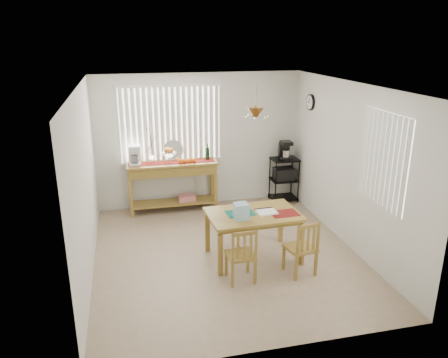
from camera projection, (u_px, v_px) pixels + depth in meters
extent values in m
cube|color=tan|center=(226.00, 254.00, 6.85)|extent=(4.00, 4.50, 0.01)
cube|color=silver|center=(199.00, 140.00, 8.57)|extent=(4.00, 0.10, 2.60)
cube|color=silver|center=(279.00, 244.00, 4.31)|extent=(4.00, 0.10, 2.60)
cube|color=silver|center=(81.00, 185.00, 6.00)|extent=(0.10, 4.50, 2.60)
cube|color=silver|center=(352.00, 166.00, 6.88)|extent=(0.10, 4.50, 2.60)
cube|color=white|center=(226.00, 82.00, 6.01)|extent=(4.00, 4.50, 0.10)
cube|color=white|center=(171.00, 124.00, 8.29)|extent=(1.90, 0.01, 1.40)
cube|color=white|center=(122.00, 126.00, 8.08)|extent=(0.07, 0.03, 1.40)
cube|color=white|center=(128.00, 126.00, 8.11)|extent=(0.07, 0.03, 1.40)
cube|color=white|center=(134.00, 126.00, 8.13)|extent=(0.07, 0.03, 1.40)
cube|color=white|center=(140.00, 126.00, 8.15)|extent=(0.07, 0.03, 1.40)
cube|color=white|center=(145.00, 125.00, 8.17)|extent=(0.07, 0.03, 1.40)
cube|color=white|center=(151.00, 125.00, 8.20)|extent=(0.07, 0.03, 1.40)
cube|color=white|center=(157.00, 125.00, 8.22)|extent=(0.07, 0.03, 1.40)
cube|color=white|center=(162.00, 125.00, 8.24)|extent=(0.07, 0.03, 1.40)
cube|color=white|center=(168.00, 124.00, 8.27)|extent=(0.07, 0.03, 1.40)
cube|color=white|center=(173.00, 124.00, 8.29)|extent=(0.07, 0.03, 1.40)
cube|color=white|center=(179.00, 124.00, 8.31)|extent=(0.07, 0.03, 1.40)
cube|color=white|center=(184.00, 124.00, 8.33)|extent=(0.07, 0.03, 1.40)
cube|color=white|center=(190.00, 123.00, 8.36)|extent=(0.07, 0.03, 1.40)
cube|color=white|center=(195.00, 123.00, 8.38)|extent=(0.07, 0.03, 1.40)
cube|color=white|center=(201.00, 123.00, 8.40)|extent=(0.07, 0.03, 1.40)
cube|color=white|center=(206.00, 123.00, 8.42)|extent=(0.07, 0.03, 1.40)
cube|color=white|center=(211.00, 122.00, 8.45)|extent=(0.07, 0.03, 1.40)
cube|color=white|center=(217.00, 122.00, 8.47)|extent=(0.07, 0.03, 1.40)
cube|color=white|center=(172.00, 161.00, 8.49)|extent=(1.98, 0.06, 0.06)
cube|color=white|center=(169.00, 85.00, 8.03)|extent=(1.98, 0.06, 0.06)
cube|color=white|center=(384.00, 160.00, 5.93)|extent=(0.01, 1.10, 1.30)
cube|color=white|center=(405.00, 170.00, 5.47)|extent=(0.03, 0.07, 1.30)
cube|color=white|center=(400.00, 168.00, 5.57)|extent=(0.03, 0.07, 1.30)
cube|color=white|center=(395.00, 166.00, 5.67)|extent=(0.03, 0.07, 1.30)
cube|color=white|center=(390.00, 163.00, 5.77)|extent=(0.03, 0.07, 1.30)
cube|color=white|center=(385.00, 161.00, 5.87)|extent=(0.03, 0.07, 1.30)
cube|color=white|center=(381.00, 159.00, 5.98)|extent=(0.03, 0.07, 1.30)
cube|color=white|center=(376.00, 157.00, 6.08)|extent=(0.03, 0.07, 1.30)
cube|color=white|center=(372.00, 155.00, 6.18)|extent=(0.03, 0.07, 1.30)
cube|color=white|center=(368.00, 153.00, 6.28)|extent=(0.03, 0.07, 1.30)
cube|color=white|center=(364.00, 151.00, 6.38)|extent=(0.03, 0.07, 1.30)
cylinder|color=black|center=(311.00, 102.00, 8.05)|extent=(0.04, 0.30, 0.30)
cylinder|color=white|center=(309.00, 102.00, 8.05)|extent=(0.01, 0.25, 0.25)
cylinder|color=brown|center=(256.00, 99.00, 5.99)|extent=(0.01, 0.01, 0.34)
cone|color=brown|center=(256.00, 112.00, 6.05)|extent=(0.24, 0.24, 0.14)
sphere|color=white|center=(267.00, 116.00, 6.10)|extent=(0.05, 0.05, 0.05)
sphere|color=white|center=(258.00, 114.00, 6.21)|extent=(0.05, 0.05, 0.05)
sphere|color=white|center=(247.00, 115.00, 6.18)|extent=(0.05, 0.05, 0.05)
sphere|color=white|center=(245.00, 117.00, 6.03)|extent=(0.05, 0.05, 0.05)
sphere|color=white|center=(253.00, 118.00, 5.92)|extent=(0.05, 0.05, 0.05)
sphere|color=white|center=(264.00, 118.00, 5.96)|extent=(0.05, 0.05, 0.05)
cube|color=olive|center=(172.00, 164.00, 8.27)|extent=(1.71, 0.48, 0.04)
cube|color=olive|center=(172.00, 170.00, 8.30)|extent=(1.65, 0.44, 0.17)
cube|color=olive|center=(131.00, 199.00, 8.10)|extent=(0.06, 0.06, 0.74)
cube|color=olive|center=(216.00, 192.00, 8.45)|extent=(0.06, 0.06, 0.74)
cube|color=olive|center=(131.00, 192.00, 8.45)|extent=(0.06, 0.06, 0.74)
cube|color=olive|center=(212.00, 186.00, 8.79)|extent=(0.06, 0.06, 0.74)
cube|color=olive|center=(174.00, 202.00, 8.51)|extent=(1.59, 0.42, 0.03)
cube|color=red|center=(187.00, 198.00, 8.55)|extent=(0.32, 0.24, 0.11)
cube|color=maroon|center=(172.00, 162.00, 8.26)|extent=(1.63, 0.27, 0.01)
cube|color=white|center=(135.00, 164.00, 8.10)|extent=(0.21, 0.26, 0.05)
cube|color=white|center=(134.00, 155.00, 8.14)|extent=(0.21, 0.09, 0.32)
cube|color=white|center=(134.00, 148.00, 7.99)|extent=(0.21, 0.24, 0.07)
cylinder|color=white|center=(135.00, 159.00, 8.04)|extent=(0.14, 0.14, 0.14)
cylinder|color=white|center=(169.00, 160.00, 8.21)|extent=(0.05, 0.05, 0.11)
cone|color=white|center=(169.00, 155.00, 8.18)|extent=(0.28, 0.28, 0.10)
sphere|color=#AF3117|center=(172.00, 150.00, 8.16)|extent=(0.09, 0.09, 0.09)
sphere|color=#AF3117|center=(168.00, 150.00, 8.20)|extent=(0.09, 0.09, 0.09)
sphere|color=#AF3117|center=(166.00, 151.00, 8.14)|extent=(0.09, 0.09, 0.09)
sphere|color=#AF3117|center=(169.00, 151.00, 8.10)|extent=(0.09, 0.09, 0.09)
sphere|color=orange|center=(180.00, 161.00, 8.20)|extent=(0.09, 0.09, 0.09)
sphere|color=orange|center=(185.00, 161.00, 8.22)|extent=(0.09, 0.09, 0.09)
sphere|color=orange|center=(189.00, 161.00, 8.24)|extent=(0.09, 0.09, 0.09)
sphere|color=orange|center=(194.00, 160.00, 8.25)|extent=(0.09, 0.09, 0.09)
cylinder|color=silver|center=(173.00, 150.00, 8.40)|extent=(0.39, 0.10, 0.38)
cylinder|color=white|center=(152.00, 159.00, 8.20)|extent=(0.09, 0.09, 0.15)
cylinder|color=#4C3823|center=(151.00, 143.00, 8.11)|extent=(0.09, 0.04, 0.48)
cylinder|color=#4C3823|center=(151.00, 141.00, 8.10)|extent=(0.15, 0.06, 0.52)
cylinder|color=#4C3823|center=(151.00, 144.00, 8.11)|extent=(0.19, 0.08, 0.39)
cylinder|color=#4C3823|center=(151.00, 140.00, 8.09)|extent=(0.06, 0.03, 0.59)
cylinder|color=#4C3823|center=(151.00, 145.00, 8.12)|extent=(0.23, 0.11, 0.33)
cylinder|color=black|center=(207.00, 153.00, 8.42)|extent=(0.08, 0.08, 0.25)
cylinder|color=black|center=(207.00, 145.00, 8.37)|extent=(0.03, 0.03, 0.09)
cylinder|color=black|center=(276.00, 183.00, 8.69)|extent=(0.03, 0.03, 0.90)
cylinder|color=black|center=(299.00, 182.00, 8.80)|extent=(0.03, 0.03, 0.90)
cylinder|color=black|center=(270.00, 178.00, 9.04)|extent=(0.03, 0.03, 0.90)
cylinder|color=black|center=(292.00, 176.00, 9.15)|extent=(0.03, 0.03, 0.90)
cube|color=black|center=(285.00, 159.00, 8.79)|extent=(0.53, 0.42, 0.03)
cube|color=black|center=(284.00, 180.00, 8.92)|extent=(0.53, 0.42, 0.03)
cube|color=black|center=(283.00, 197.00, 9.04)|extent=(0.53, 0.42, 0.03)
cube|color=black|center=(284.00, 174.00, 8.88)|extent=(0.40, 0.32, 0.23)
cube|color=black|center=(285.00, 158.00, 8.75)|extent=(0.21, 0.25, 0.05)
cube|color=black|center=(284.00, 150.00, 8.79)|extent=(0.21, 0.08, 0.32)
cube|color=black|center=(286.00, 143.00, 8.66)|extent=(0.21, 0.23, 0.07)
cylinder|color=silver|center=(286.00, 153.00, 8.71)|extent=(0.14, 0.14, 0.14)
cube|color=olive|center=(253.00, 214.00, 6.54)|extent=(1.40, 0.94, 0.04)
cube|color=olive|center=(253.00, 217.00, 6.55)|extent=(1.30, 0.84, 0.06)
cube|color=olive|center=(220.00, 255.00, 6.15)|extent=(0.07, 0.07, 0.63)
cube|color=olive|center=(301.00, 244.00, 6.48)|extent=(0.07, 0.07, 0.63)
cube|color=olive|center=(207.00, 233.00, 6.84)|extent=(0.07, 0.07, 0.63)
cube|color=olive|center=(281.00, 224.00, 7.17)|extent=(0.07, 0.07, 0.63)
cube|color=#12655C|center=(240.00, 213.00, 6.52)|extent=(0.42, 0.31, 0.01)
cube|color=maroon|center=(284.00, 213.00, 6.51)|extent=(0.42, 0.31, 0.01)
cube|color=white|center=(267.00, 212.00, 6.53)|extent=(0.30, 0.25, 0.02)
cube|color=black|center=(264.00, 209.00, 6.65)|extent=(0.29, 0.04, 0.03)
cube|color=#94C4D8|center=(241.00, 211.00, 6.30)|extent=(0.20, 0.20, 0.23)
cube|color=olive|center=(241.00, 255.00, 6.00)|extent=(0.39, 0.39, 0.04)
cube|color=olive|center=(248.00, 261.00, 6.25)|extent=(0.04, 0.04, 0.37)
cube|color=olive|center=(226.00, 264.00, 6.18)|extent=(0.04, 0.04, 0.37)
cube|color=olive|center=(255.00, 272.00, 5.96)|extent=(0.04, 0.04, 0.37)
cube|color=olive|center=(232.00, 275.00, 5.88)|extent=(0.04, 0.04, 0.37)
cube|color=olive|center=(256.00, 245.00, 5.82)|extent=(0.03, 0.03, 0.41)
cube|color=olive|center=(233.00, 247.00, 5.74)|extent=(0.03, 0.03, 0.41)
cube|color=olive|center=(245.00, 234.00, 5.72)|extent=(0.34, 0.04, 0.05)
cube|color=olive|center=(251.00, 247.00, 5.80)|extent=(0.04, 0.02, 0.33)
cube|color=olive|center=(244.00, 247.00, 5.78)|extent=(0.04, 0.02, 0.33)
cube|color=olive|center=(238.00, 248.00, 5.76)|extent=(0.04, 0.02, 0.33)
cube|color=olive|center=(300.00, 248.00, 6.19)|extent=(0.45, 0.45, 0.04)
cube|color=olive|center=(303.00, 254.00, 6.46)|extent=(0.04, 0.04, 0.37)
cube|color=olive|center=(284.00, 258.00, 6.33)|extent=(0.04, 0.04, 0.37)
cube|color=olive|center=(316.00, 264.00, 6.17)|extent=(0.04, 0.04, 0.37)
cube|color=olive|center=(296.00, 269.00, 6.04)|extent=(0.04, 0.04, 0.37)
cube|color=olive|center=(318.00, 236.00, 6.03)|extent=(0.04, 0.04, 0.42)
cube|color=olive|center=(298.00, 241.00, 5.90)|extent=(0.04, 0.04, 0.42)
cube|color=olive|center=(309.00, 226.00, 5.91)|extent=(0.35, 0.09, 0.05)
cube|color=olive|center=(314.00, 239.00, 6.01)|extent=(0.04, 0.02, 0.34)
cube|color=olive|center=(308.00, 240.00, 5.97)|extent=(0.04, 0.02, 0.34)
cube|color=olive|center=(303.00, 241.00, 5.94)|extent=(0.04, 0.02, 0.34)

